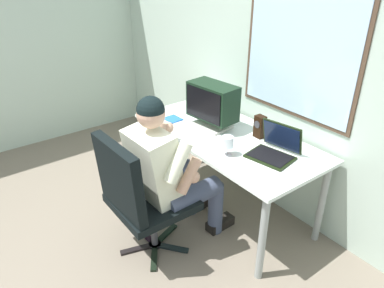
# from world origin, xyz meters

# --- Properties ---
(wall_rear) EXTENTS (5.30, 0.08, 2.62)m
(wall_rear) POSITION_xyz_m (-0.00, 2.07, 1.31)
(wall_rear) COLOR #B1C6B6
(wall_rear) RESTS_ON ground
(desk) EXTENTS (1.63, 0.78, 0.73)m
(desk) POSITION_xyz_m (-0.30, 1.63, 0.65)
(desk) COLOR #919996
(desk) RESTS_ON ground
(office_chair) EXTENTS (0.54, 0.57, 0.98)m
(office_chair) POSITION_xyz_m (-0.25, 0.76, 0.55)
(office_chair) COLOR black
(office_chair) RESTS_ON ground
(person_seated) EXTENTS (0.54, 0.79, 1.23)m
(person_seated) POSITION_xyz_m (-0.26, 1.04, 0.64)
(person_seated) COLOR #3D4760
(person_seated) RESTS_ON ground
(crt_monitor) EXTENTS (0.44, 0.27, 0.37)m
(crt_monitor) POSITION_xyz_m (-0.49, 1.63, 0.94)
(crt_monitor) COLOR beige
(crt_monitor) RESTS_ON desk
(laptop) EXTENTS (0.36, 0.34, 0.23)m
(laptop) POSITION_xyz_m (0.16, 1.68, 0.79)
(laptop) COLOR black
(laptop) RESTS_ON desk
(wine_glass) EXTENTS (0.09, 0.09, 0.15)m
(wine_glass) POSITION_xyz_m (-0.05, 1.41, 0.83)
(wine_glass) COLOR silver
(wine_glass) RESTS_ON desk
(desk_speaker) EXTENTS (0.08, 0.07, 0.18)m
(desk_speaker) POSITION_xyz_m (-0.11, 1.80, 0.82)
(desk_speaker) COLOR black
(desk_speaker) RESTS_ON desk
(cd_case) EXTENTS (0.15, 0.13, 0.01)m
(cd_case) POSITION_xyz_m (-0.80, 1.45, 0.73)
(cd_case) COLOR blue
(cd_case) RESTS_ON desk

